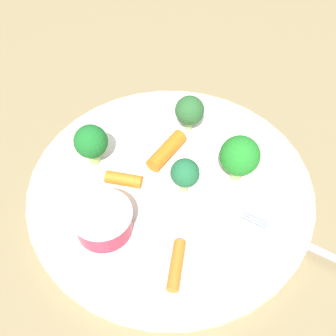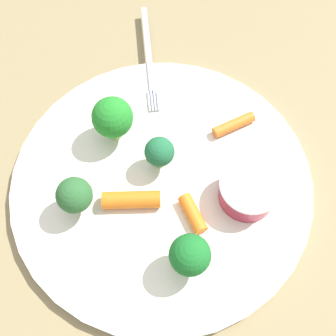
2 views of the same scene
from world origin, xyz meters
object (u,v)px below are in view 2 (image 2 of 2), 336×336
broccoli_floret_0 (190,255)px  broccoli_floret_2 (74,195)px  carrot_stick_1 (193,214)px  broccoli_floret_1 (159,152)px  sauce_cup (248,191)px  broccoli_floret_3 (113,118)px  carrot_stick_0 (131,200)px  carrot_stick_2 (234,125)px  plate (162,182)px  fork (149,58)px

broccoli_floret_0 → broccoli_floret_2: broccoli_floret_0 is taller
broccoli_floret_0 → carrot_stick_1: size_ratio=1.29×
broccoli_floret_2 → carrot_stick_1: (-0.09, 0.06, -0.02)m
broccoli_floret_0 → broccoli_floret_1: bearing=-105.3°
sauce_cup → broccoli_floret_2: size_ratio=1.24×
broccoli_floret_1 → broccoli_floret_3: 0.06m
broccoli_floret_3 → broccoli_floret_0: bearing=88.2°
sauce_cup → carrot_stick_0: size_ratio=1.03×
carrot_stick_1 → carrot_stick_2: size_ratio=0.82×
plate → broccoli_floret_1: bearing=-113.6°
fork → plate: bearing=65.8°
carrot_stick_1 → broccoli_floret_2: bearing=-34.8°
sauce_cup → carrot_stick_2: size_ratio=1.22×
fork → carrot_stick_0: bearing=56.0°
plate → broccoli_floret_1: broccoli_floret_1 is taller
broccoli_floret_1 → broccoli_floret_0: bearing=74.7°
sauce_cup → broccoli_floret_3: bearing=-58.2°
carrot_stick_0 → carrot_stick_1: carrot_stick_0 is taller
broccoli_floret_3 → fork: (-0.08, -0.08, -0.03)m
carrot_stick_1 → carrot_stick_0: bearing=-43.0°
broccoli_floret_2 → fork: (-0.15, -0.14, -0.03)m
broccoli_floret_0 → carrot_stick_0: bearing=-78.1°
broccoli_floret_0 → broccoli_floret_2: bearing=-58.2°
carrot_stick_2 → fork: carrot_stick_2 is taller
carrot_stick_0 → carrot_stick_1: size_ratio=1.44×
sauce_cup → carrot_stick_2: 0.08m
broccoli_floret_3 → broccoli_floret_2: bearing=39.8°
carrot_stick_0 → fork: (-0.11, -0.16, -0.01)m
broccoli_floret_1 → broccoli_floret_2: broccoli_floret_2 is taller
broccoli_floret_3 → carrot_stick_1: size_ratio=1.42×
broccoli_floret_3 → carrot_stick_1: broccoli_floret_3 is taller
broccoli_floret_3 → carrot_stick_0: size_ratio=0.98×
broccoli_floret_0 → fork: 0.26m
carrot_stick_0 → broccoli_floret_0: bearing=101.9°
plate → carrot_stick_2: 0.10m
broccoli_floret_0 → carrot_stick_1: bearing=-125.9°
broccoli_floret_2 → carrot_stick_1: size_ratio=1.20×
plate → broccoli_floret_0: 0.10m
broccoli_floret_3 → fork: broccoli_floret_3 is taller
broccoli_floret_2 → fork: size_ratio=0.31×
sauce_cup → broccoli_floret_0: bearing=19.2°
broccoli_floret_1 → sauce_cup: bearing=127.4°
sauce_cup → broccoli_floret_2: (0.15, -0.07, 0.02)m
broccoli_floret_1 → carrot_stick_1: size_ratio=1.09×
broccoli_floret_1 → plate: bearing=66.4°
broccoli_floret_3 → carrot_stick_2: size_ratio=1.16×
sauce_cup → carrot_stick_1: bearing=-8.8°
carrot_stick_2 → carrot_stick_0: bearing=9.9°
carrot_stick_1 → fork: bearing=-106.8°
sauce_cup → broccoli_floret_1: broccoli_floret_1 is taller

